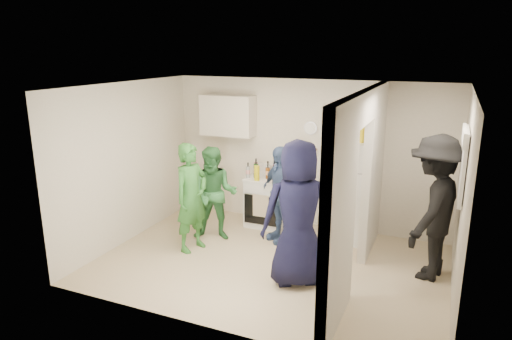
{
  "coord_description": "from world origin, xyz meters",
  "views": [
    {
      "loc": [
        2.16,
        -5.55,
        2.99
      ],
      "look_at": [
        -0.39,
        0.4,
        1.25
      ],
      "focal_mm": 32.0,
      "sensor_mm": 36.0,
      "label": 1
    }
  ],
  "objects": [
    {
      "name": "bottle_a",
      "position": [
        -0.86,
        1.51,
        0.99
      ],
      "size": [
        0.06,
        0.06,
        0.28
      ],
      "primitive_type": "cylinder",
      "color": "maroon",
      "rests_on": "stove"
    },
    {
      "name": "wall_right",
      "position": [
        2.4,
        0.0,
        1.25
      ],
      "size": [
        0.0,
        3.4,
        3.4
      ],
      "primitive_type": "plane",
      "rotation": [
        1.57,
        0.0,
        -1.57
      ],
      "color": "silver",
      "rests_on": "floor"
    },
    {
      "name": "bottle_f",
      "position": [
        -0.38,
        1.38,
        0.99
      ],
      "size": [
        0.06,
        0.06,
        0.28
      ],
      "primitive_type": "cylinder",
      "color": "black",
      "rests_on": "stove"
    },
    {
      "name": "bottle_b",
      "position": [
        -0.77,
        1.3,
        1.01
      ],
      "size": [
        0.08,
        0.08,
        0.32
      ],
      "primitive_type": "cylinder",
      "color": "#20521B",
      "rests_on": "stove"
    },
    {
      "name": "bottle_i",
      "position": [
        -0.5,
        1.49,
        1.0
      ],
      "size": [
        0.06,
        0.06,
        0.3
      ],
      "primitive_type": "cylinder",
      "color": "#52190E",
      "rests_on": "stove"
    },
    {
      "name": "nook_window",
      "position": [
        2.38,
        0.2,
        1.65
      ],
      "size": [
        0.03,
        0.7,
        0.8
      ],
      "primitive_type": "cube",
      "color": "black",
      "rests_on": "wall_right"
    },
    {
      "name": "wall_front",
      "position": [
        0.0,
        -1.7,
        1.25
      ],
      "size": [
        4.8,
        0.0,
        4.8
      ],
      "primitive_type": "plane",
      "rotation": [
        -1.57,
        0.0,
        0.0
      ],
      "color": "silver",
      "rests_on": "floor"
    },
    {
      "name": "person_nook",
      "position": [
        2.09,
        0.52,
        0.97
      ],
      "size": [
        1.03,
        1.4,
        1.94
      ],
      "primitive_type": "imported",
      "rotation": [
        0.0,
        0.0,
        -1.84
      ],
      "color": "black",
      "rests_on": "floor"
    },
    {
      "name": "bottle_j",
      "position": [
        -0.25,
        1.28,
        0.99
      ],
      "size": [
        0.06,
        0.06,
        0.27
      ],
      "primitive_type": "cylinder",
      "color": "#1F4A19",
      "rests_on": "stove"
    },
    {
      "name": "blue_bowl",
      "position": [
        0.66,
        1.39,
        1.82
      ],
      "size": [
        0.24,
        0.24,
        0.11
      ],
      "primitive_type": "cylinder",
      "color": "navy",
      "rests_on": "wicker_basket"
    },
    {
      "name": "person_denim",
      "position": [
        -0.16,
        0.83,
        0.77
      ],
      "size": [
        0.95,
        0.85,
        1.55
      ],
      "primitive_type": "imported",
      "rotation": [
        0.0,
        0.0,
        -0.65
      ],
      "color": "#3B4E80",
      "rests_on": "floor"
    },
    {
      "name": "partition_pier_front",
      "position": [
        1.2,
        -1.1,
        1.25
      ],
      "size": [
        0.12,
        1.2,
        2.5
      ],
      "primitive_type": "cube",
      "color": "silver",
      "rests_on": "floor"
    },
    {
      "name": "stove",
      "position": [
        -0.57,
        1.37,
        0.43
      ],
      "size": [
        0.72,
        0.6,
        0.85
      ],
      "primitive_type": "cube",
      "color": "white",
      "rests_on": "floor"
    },
    {
      "name": "bottle_h",
      "position": [
        -0.89,
        1.23,
        0.99
      ],
      "size": [
        0.07,
        0.07,
        0.27
      ],
      "primitive_type": "cylinder",
      "color": "#989CA3",
      "rests_on": "stove"
    },
    {
      "name": "wall_back",
      "position": [
        0.0,
        1.7,
        1.25
      ],
      "size": [
        4.8,
        0.0,
        4.8
      ],
      "primitive_type": "plane",
      "rotation": [
        1.57,
        0.0,
        0.0
      ],
      "color": "silver",
      "rests_on": "floor"
    },
    {
      "name": "ceiling",
      "position": [
        0.0,
        0.0,
        2.5
      ],
      "size": [
        4.8,
        4.8,
        0.0
      ],
      "primitive_type": "plane",
      "rotation": [
        3.14,
        0.0,
        0.0
      ],
      "color": "white",
      "rests_on": "wall_back"
    },
    {
      "name": "partition_pier_back",
      "position": [
        1.2,
        1.1,
        1.25
      ],
      "size": [
        0.12,
        1.2,
        2.5
      ],
      "primitive_type": "cube",
      "color": "silver",
      "rests_on": "floor"
    },
    {
      "name": "bottle_c",
      "position": [
        -0.65,
        1.54,
        0.98
      ],
      "size": [
        0.08,
        0.08,
        0.24
      ],
      "primitive_type": "cylinder",
      "color": "silver",
      "rests_on": "stove"
    },
    {
      "name": "wall_clock",
      "position": [
        0.05,
        1.68,
        1.7
      ],
      "size": [
        0.22,
        0.02,
        0.22
      ],
      "primitive_type": "cylinder",
      "rotation": [
        1.57,
        0.0,
        0.0
      ],
      "color": "white",
      "rests_on": "wall_back"
    },
    {
      "name": "fridge",
      "position": [
        0.76,
        1.34,
        0.81
      ],
      "size": [
        0.67,
        0.65,
        1.62
      ],
      "primitive_type": "cube",
      "color": "silver",
      "rests_on": "floor"
    },
    {
      "name": "bottle_d",
      "position": [
        -0.57,
        1.32,
        0.98
      ],
      "size": [
        0.07,
        0.07,
        0.25
      ],
      "primitive_type": "cylinder",
      "color": "brown",
      "rests_on": "stove"
    },
    {
      "name": "nook_window_frame",
      "position": [
        2.36,
        0.2,
        1.65
      ],
      "size": [
        0.04,
        0.76,
        0.86
      ],
      "primitive_type": "cube",
      "color": "white",
      "rests_on": "wall_right"
    },
    {
      "name": "bottle_e",
      "position": [
        -0.49,
        1.55,
        1.0
      ],
      "size": [
        0.08,
        0.08,
        0.28
      ],
      "primitive_type": "cylinder",
      "color": "#99A1A9",
      "rests_on": "stove"
    },
    {
      "name": "yellow_cup_stack_top",
      "position": [
        0.98,
        1.24,
        1.74
      ],
      "size": [
        0.09,
        0.09,
        0.25
      ],
      "primitive_type": "cylinder",
      "color": "yellow",
      "rests_on": "fridge"
    },
    {
      "name": "upper_cabinet",
      "position": [
        -1.4,
        1.52,
        1.85
      ],
      "size": [
        0.95,
        0.34,
        0.7
      ],
      "primitive_type": "cube",
      "color": "silver",
      "rests_on": "wall_back"
    },
    {
      "name": "person_navy",
      "position": [
        0.52,
        -0.35,
        0.96
      ],
      "size": [
        1.11,
        1.0,
        1.91
      ],
      "primitive_type": "imported",
      "rotation": [
        0.0,
        0.0,
        -2.61
      ],
      "color": "black",
      "rests_on": "floor"
    },
    {
      "name": "person_green_center",
      "position": [
        -1.14,
        0.49,
        0.76
      ],
      "size": [
        0.87,
        0.76,
        1.51
      ],
      "primitive_type": "imported",
      "rotation": [
        0.0,
        0.0,
        0.29
      ],
      "color": "#33753D",
      "rests_on": "floor"
    },
    {
      "name": "floor",
      "position": [
        0.0,
        0.0,
        0.0
      ],
      "size": [
        4.8,
        4.8,
        0.0
      ],
      "primitive_type": "plane",
      "color": "tan",
      "rests_on": "ground"
    },
    {
      "name": "bottle_g",
      "position": [
        -0.33,
        1.51,
        1.01
      ],
      "size": [
        0.06,
        0.06,
        0.32
      ],
      "primitive_type": "cylinder",
      "color": "brown",
      "rests_on": "stove"
    },
    {
      "name": "wicker_basket",
      "position": [
        0.66,
        1.39,
        1.69
      ],
      "size": [
        0.35,
        0.25,
        0.15
      ],
      "primitive_type": "cube",
      "color": "brown",
      "rests_on": "fridge"
    },
    {
      "name": "spice_shelf",
      "position": [
        0.0,
        1.65,
        1.35
      ],
      "size": [
        0.35,
        0.08,
        0.03
      ],
      "primitive_type": "cube",
      "color": "olive",
      "rests_on": "wall_back"
    },
    {
      "name": "wall_left",
      "position": [
        -2.4,
        0.0,
        1.25
      ],
      "size": [
        0.0,
        3.4,
        3.4
      ],
      "primitive_type": "plane",
      "rotation": [
        1.57,
        0.0,
        1.57
      ],
      "color": "silver",
      "rests_on": "floor"
    },
    {
      "name": "person_green_left",
      "position": [
        -1.27,
        0.01,
        0.83
      ],
      "size": [
        0.54,
        0.68,
        1.65
      ],
      "primitive_type": "imported",
      "rotation": [
        0.0,
        0.0,
        1.31
      ],
      "color": "#327A30",
      "rests_on": "floor"
    },
    {
      "name": "yellow_cup_stack_stove",
      "position": [
        -0.69,
        1.15,
        0.98
      ],
      "size": [
        0.09,
        0.09,
        0.25
      ],
      "primitive_type": "cylinder",
      "color": "yellow",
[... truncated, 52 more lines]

